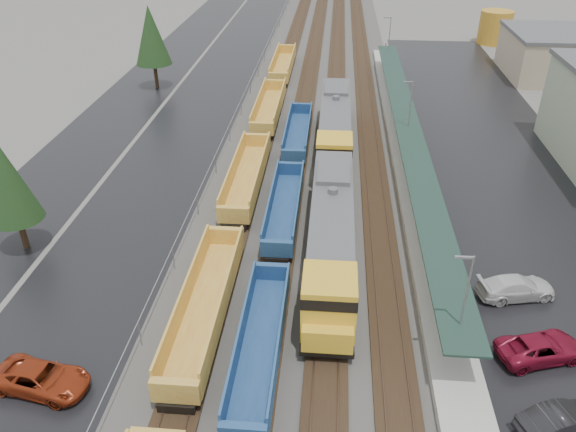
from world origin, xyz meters
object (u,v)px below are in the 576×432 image
at_px(locomotive_trail, 335,128).
at_px(storage_tank, 495,27).
at_px(well_string_yellow, 230,229).
at_px(parked_car_east_b, 541,348).
at_px(well_string_blue, 260,344).
at_px(parked_car_west_c, 41,379).
at_px(parked_car_east_c, 516,287).
at_px(parked_car_east_a, 562,421).
at_px(locomotive_lead, 331,237).

height_order(locomotive_trail, storage_tank, storage_tank).
distance_m(well_string_yellow, storage_tank, 75.69).
bearing_deg(well_string_yellow, parked_car_east_b, -27.69).
distance_m(well_string_yellow, well_string_blue, 13.03).
distance_m(locomotive_trail, parked_car_west_c, 37.85).
bearing_deg(well_string_blue, storage_tank, 68.39).
height_order(storage_tank, parked_car_east_c, storage_tank).
height_order(well_string_yellow, parked_car_east_a, well_string_yellow).
relative_size(parked_car_east_a, parked_car_east_b, 0.91).
height_order(well_string_yellow, storage_tank, storage_tank).
xyz_separation_m(storage_tank, parked_car_east_c, (-14.47, -71.99, -1.99)).
xyz_separation_m(well_string_yellow, storage_tank, (35.40, 66.88, 1.57)).
bearing_deg(locomotive_lead, well_string_blue, -112.29).
bearing_deg(locomotive_lead, parked_car_east_b, -32.84).
height_order(locomotive_lead, parked_car_east_c, locomotive_lead).
distance_m(locomotive_trail, parked_car_east_b, 32.07).
bearing_deg(parked_car_east_a, locomotive_lead, 20.77).
distance_m(locomotive_lead, parked_car_east_c, 13.29).
bearing_deg(parked_car_east_b, storage_tank, -27.80).
xyz_separation_m(well_string_blue, parked_car_east_c, (16.93, 7.29, -0.34)).
bearing_deg(locomotive_lead, parked_car_east_a, -47.99).
relative_size(locomotive_lead, well_string_yellow, 0.20).
xyz_separation_m(well_string_blue, storage_tank, (31.40, 79.28, 1.65)).
height_order(storage_tank, parked_car_east_b, storage_tank).
height_order(storage_tank, parked_car_west_c, storage_tank).
bearing_deg(parked_car_east_c, parked_car_west_c, 97.71).
bearing_deg(well_string_yellow, locomotive_trail, 66.45).
xyz_separation_m(locomotive_lead, parked_car_east_c, (12.93, -2.47, -1.83)).
bearing_deg(parked_car_east_c, well_string_yellow, 63.66).
height_order(well_string_blue, parked_car_east_a, well_string_blue).
bearing_deg(parked_car_east_c, parked_car_east_a, 164.58).
relative_size(locomotive_trail, parked_car_west_c, 3.97).
distance_m(parked_car_east_b, parked_car_east_c, 5.84).
distance_m(parked_car_west_c, parked_car_east_b, 29.36).
height_order(parked_car_east_b, parked_car_east_c, parked_car_east_c).
distance_m(well_string_yellow, parked_car_east_b, 23.58).
distance_m(parked_car_east_a, parked_car_east_c, 11.29).
relative_size(locomotive_trail, parked_car_east_b, 4.09).
height_order(storage_tank, parked_car_east_a, storage_tank).
bearing_deg(locomotive_trail, well_string_blue, -97.41).
bearing_deg(parked_car_east_c, storage_tank, -23.98).
bearing_deg(well_string_yellow, storage_tank, 62.10).
bearing_deg(parked_car_east_b, parked_car_east_a, 157.59).
relative_size(locomotive_lead, well_string_blue, 0.28).
bearing_deg(well_string_yellow, well_string_blue, -72.12).
xyz_separation_m(well_string_blue, parked_car_east_a, (16.38, -3.99, -0.32)).
distance_m(storage_tank, parked_car_west_c, 93.48).
relative_size(well_string_yellow, parked_car_east_c, 20.03).
distance_m(well_string_yellow, parked_car_east_c, 21.55).
bearing_deg(parked_car_east_a, parked_car_east_b, -26.42).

